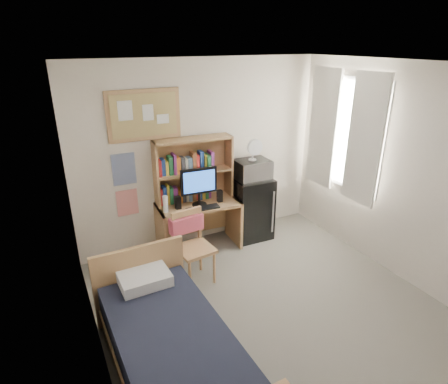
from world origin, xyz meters
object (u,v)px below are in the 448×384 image
mini_fridge (250,207)px  microwave (252,169)px  bulletin_board (144,115)px  desk_chair (195,249)px  desk_fan (253,151)px  monitor (199,187)px  speaker_left (178,203)px  speaker_right (220,196)px  bed (173,354)px  desk (199,226)px

mini_fridge → microwave: bearing=-90.0°
bulletin_board → desk_chair: size_ratio=1.03×
desk_chair → desk_fan: (1.19, 0.69, 0.90)m
monitor → speaker_left: 0.35m
mini_fridge → speaker_left: mini_fridge is taller
speaker_left → speaker_right: bearing=0.0°
bed → speaker_right: speaker_right is taller
desk → speaker_right: 0.53m
desk_chair → bulletin_board: bearing=96.5°
bed → bulletin_board: bearing=76.1°
mini_fridge → desk: bearing=-177.8°
bed → speaker_left: size_ratio=10.60×
microwave → desk_chair: bearing=-148.2°
desk_fan → desk: bearing=-179.1°
bulletin_board → microwave: 1.68m
speaker_right → mini_fridge: bearing=12.4°
mini_fridge → bed: 2.76m
bulletin_board → desk: bearing=-26.3°
bed → desk_fan: desk_fan is taller
speaker_right → bed: bearing=-122.6°
desk → monitor: monitor is taller
desk → bulletin_board: bearing=157.2°
desk → desk_fan: (0.85, -0.01, 1.00)m
desk → desk_chair: (-0.35, -0.71, 0.10)m
desk → mini_fridge: size_ratio=1.21×
desk_chair → mini_fridge: size_ratio=0.98×
desk_fan → bed: bearing=-133.0°
mini_fridge → desk_fan: (-0.00, -0.02, 0.88)m
bulletin_board → speaker_right: bearing=-22.7°
monitor → microwave: 0.86m
bulletin_board → desk: (0.58, -0.29, -1.57)m
bed → monitor: monitor is taller
desk_chair → mini_fridge: (1.20, 0.71, 0.01)m
mini_fridge → monitor: 0.99m
desk_chair → speaker_right: (0.64, 0.63, 0.33)m
desk → monitor: size_ratio=2.12×
speaker_right → desk: bearing=168.7°
bulletin_board → speaker_right: bulletin_board is taller
bed → desk: bearing=59.8°
bed → monitor: bearing=59.1°
desk_fan → desk_chair: bearing=-148.2°
monitor → desk: bearing=90.0°
desk_chair → mini_fridge: 1.39m
desk_fan → speaker_right: bearing=-171.5°
bulletin_board → desk_chair: 1.78m
desk → microwave: size_ratio=2.36×
desk → microwave: 1.11m
monitor → desk_chair: bearing=-114.5°
bulletin_board → monitor: size_ratio=1.76×
desk_chair → microwave: (1.19, 0.69, 0.62)m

